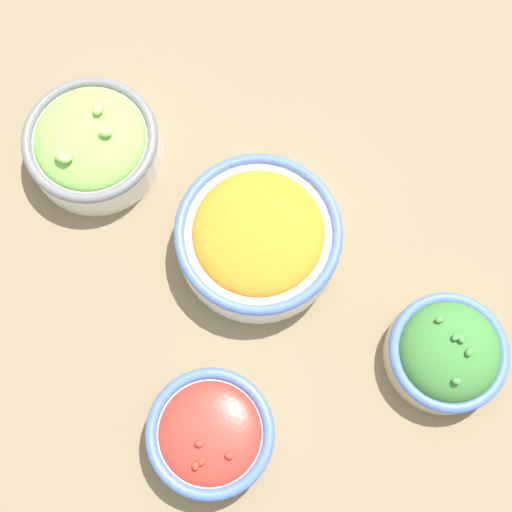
{
  "coord_description": "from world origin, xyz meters",
  "views": [
    {
      "loc": [
        -0.19,
        0.08,
        0.79
      ],
      "look_at": [
        0.0,
        0.0,
        0.03
      ],
      "focal_mm": 50.0,
      "sensor_mm": 36.0,
      "label": 1
    }
  ],
  "objects_px": {
    "bowl_broccoli": "(447,353)",
    "bowl_carrots": "(258,236)",
    "bowl_lettuce": "(92,143)",
    "bowl_cherry_tomatoes": "(211,433)"
  },
  "relations": [
    {
      "from": "bowl_lettuce",
      "to": "bowl_cherry_tomatoes",
      "type": "xyz_separation_m",
      "value": [
        -0.35,
        -0.0,
        -0.0
      ]
    },
    {
      "from": "bowl_lettuce",
      "to": "bowl_carrots",
      "type": "relative_size",
      "value": 0.84
    },
    {
      "from": "bowl_lettuce",
      "to": "bowl_cherry_tomatoes",
      "type": "distance_m",
      "value": 0.35
    },
    {
      "from": "bowl_cherry_tomatoes",
      "to": "bowl_carrots",
      "type": "bearing_deg",
      "value": -36.12
    },
    {
      "from": "bowl_lettuce",
      "to": "bowl_broccoli",
      "type": "bearing_deg",
      "value": -144.29
    },
    {
      "from": "bowl_carrots",
      "to": "bowl_broccoli",
      "type": "relative_size",
      "value": 1.43
    },
    {
      "from": "bowl_broccoli",
      "to": "bowl_carrots",
      "type": "bearing_deg",
      "value": 34.86
    },
    {
      "from": "bowl_lettuce",
      "to": "bowl_carrots",
      "type": "bearing_deg",
      "value": -143.38
    },
    {
      "from": "bowl_lettuce",
      "to": "bowl_cherry_tomatoes",
      "type": "height_order",
      "value": "bowl_lettuce"
    },
    {
      "from": "bowl_cherry_tomatoes",
      "to": "bowl_broccoli",
      "type": "bearing_deg",
      "value": -94.52
    }
  ]
}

